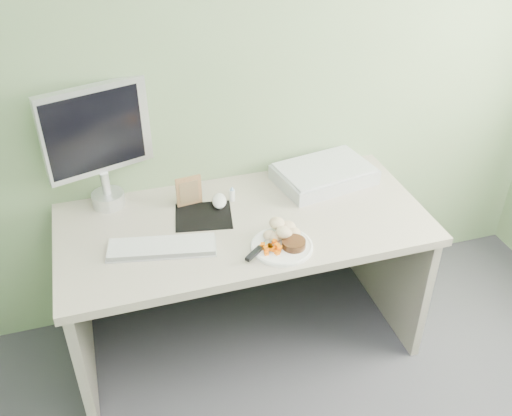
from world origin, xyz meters
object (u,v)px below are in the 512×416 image
object	(u,v)px
scanner	(324,175)
monitor	(98,141)
plate	(282,246)
desk	(245,253)

from	to	relation	value
scanner	monitor	size ratio (longest dim) A/B	0.80
plate	desk	bearing A→B (deg)	112.83
scanner	plate	bearing A→B (deg)	-139.86
monitor	plate	bearing A→B (deg)	-57.08
plate	scanner	bearing A→B (deg)	50.14
scanner	desk	bearing A→B (deg)	-165.76
desk	scanner	xyz separation A→B (m)	(0.46, 0.21, 0.22)
scanner	monitor	world-z (taller)	monitor
desk	plate	bearing A→B (deg)	-67.17
plate	monitor	distance (m)	0.90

